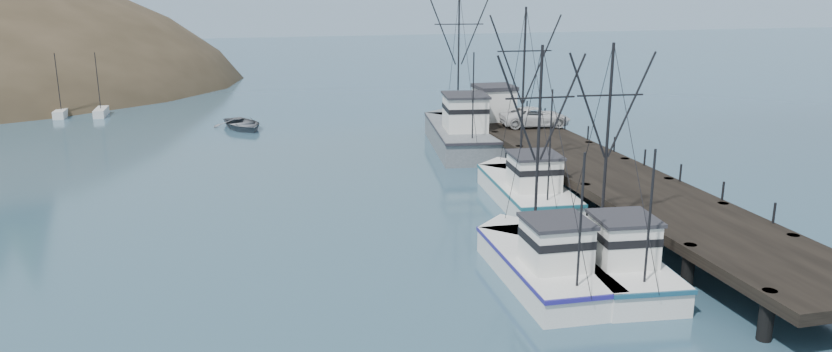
{
  "coord_description": "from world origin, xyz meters",
  "views": [
    {
      "loc": [
        -7.25,
        -25.4,
        13.1
      ],
      "look_at": [
        2.17,
        13.13,
        2.5
      ],
      "focal_mm": 32.0,
      "sensor_mm": 36.0,
      "label": 1
    }
  ],
  "objects_px": {
    "pier": "(587,165)",
    "work_vessel": "(460,132)",
    "trawler_near": "(608,259)",
    "trawler_far": "(525,187)",
    "motorboat": "(243,129)",
    "pier_shed": "(494,102)",
    "pickup_truck": "(535,117)",
    "trawler_mid": "(541,262)"
  },
  "relations": [
    {
      "from": "pier",
      "to": "work_vessel",
      "type": "bearing_deg",
      "value": 106.01
    },
    {
      "from": "work_vessel",
      "to": "trawler_near",
      "type": "bearing_deg",
      "value": -92.75
    },
    {
      "from": "pier",
      "to": "trawler_far",
      "type": "bearing_deg",
      "value": -168.05
    },
    {
      "from": "motorboat",
      "to": "pier",
      "type": "bearing_deg",
      "value": -70.56
    },
    {
      "from": "pier",
      "to": "pier_shed",
      "type": "bearing_deg",
      "value": 93.85
    },
    {
      "from": "work_vessel",
      "to": "pier_shed",
      "type": "height_order",
      "value": "work_vessel"
    },
    {
      "from": "pickup_truck",
      "to": "trawler_near",
      "type": "bearing_deg",
      "value": 170.55
    },
    {
      "from": "work_vessel",
      "to": "trawler_far",
      "type": "bearing_deg",
      "value": -91.95
    },
    {
      "from": "pickup_truck",
      "to": "pier_shed",
      "type": "bearing_deg",
      "value": 36.37
    },
    {
      "from": "pier",
      "to": "work_vessel",
      "type": "distance_m",
      "value": 14.63
    },
    {
      "from": "pier",
      "to": "work_vessel",
      "type": "relative_size",
      "value": 2.94
    },
    {
      "from": "pier_shed",
      "to": "pickup_truck",
      "type": "xyz_separation_m",
      "value": [
        2.12,
        -3.54,
        -0.67
      ]
    },
    {
      "from": "pier",
      "to": "work_vessel",
      "type": "xyz_separation_m",
      "value": [
        -4.03,
        14.06,
        -0.46
      ]
    },
    {
      "from": "trawler_mid",
      "to": "pier_shed",
      "type": "relative_size",
      "value": 3.35
    },
    {
      "from": "trawler_near",
      "to": "work_vessel",
      "type": "relative_size",
      "value": 0.72
    },
    {
      "from": "pickup_truck",
      "to": "motorboat",
      "type": "relative_size",
      "value": 0.93
    },
    {
      "from": "trawler_mid",
      "to": "pickup_truck",
      "type": "xyz_separation_m",
      "value": [
        9.53,
        23.82,
        1.93
      ]
    },
    {
      "from": "trawler_near",
      "to": "work_vessel",
      "type": "xyz_separation_m",
      "value": [
        1.3,
        26.99,
        0.41
      ]
    },
    {
      "from": "work_vessel",
      "to": "motorboat",
      "type": "xyz_separation_m",
      "value": [
        -16.81,
        11.88,
        -1.23
      ]
    },
    {
      "from": "trawler_mid",
      "to": "pier_shed",
      "type": "xyz_separation_m",
      "value": [
        7.42,
        27.36,
        2.6
      ]
    },
    {
      "from": "work_vessel",
      "to": "pickup_truck",
      "type": "relative_size",
      "value": 2.78
    },
    {
      "from": "trawler_near",
      "to": "pier_shed",
      "type": "bearing_deg",
      "value": 81.11
    },
    {
      "from": "trawler_far",
      "to": "pier_shed",
      "type": "relative_size",
      "value": 3.7
    },
    {
      "from": "pickup_truck",
      "to": "work_vessel",
      "type": "bearing_deg",
      "value": 66.84
    },
    {
      "from": "trawler_far",
      "to": "trawler_mid",
      "type": "bearing_deg",
      "value": -108.42
    },
    {
      "from": "work_vessel",
      "to": "motorboat",
      "type": "distance_m",
      "value": 20.62
    },
    {
      "from": "trawler_far",
      "to": "pier_shed",
      "type": "height_order",
      "value": "trawler_far"
    },
    {
      "from": "trawler_mid",
      "to": "pier_shed",
      "type": "height_order",
      "value": "trawler_mid"
    },
    {
      "from": "motorboat",
      "to": "trawler_mid",
      "type": "bearing_deg",
      "value": -91.45
    },
    {
      "from": "trawler_mid",
      "to": "pickup_truck",
      "type": "height_order",
      "value": "trawler_mid"
    },
    {
      "from": "trawler_near",
      "to": "trawler_far",
      "type": "bearing_deg",
      "value": 86.25
    },
    {
      "from": "trawler_far",
      "to": "pier_shed",
      "type": "xyz_separation_m",
      "value": [
        3.55,
        15.74,
        2.6
      ]
    },
    {
      "from": "trawler_far",
      "to": "work_vessel",
      "type": "relative_size",
      "value": 0.79
    },
    {
      "from": "pier_shed",
      "to": "motorboat",
      "type": "relative_size",
      "value": 0.55
    },
    {
      "from": "pier",
      "to": "pier_shed",
      "type": "xyz_separation_m",
      "value": [
        -1.0,
        14.78,
        1.73
      ]
    },
    {
      "from": "pier_shed",
      "to": "trawler_near",
      "type": "bearing_deg",
      "value": -98.89
    },
    {
      "from": "trawler_mid",
      "to": "trawler_far",
      "type": "bearing_deg",
      "value": 71.58
    },
    {
      "from": "trawler_mid",
      "to": "pickup_truck",
      "type": "bearing_deg",
      "value": 68.19
    },
    {
      "from": "work_vessel",
      "to": "motorboat",
      "type": "height_order",
      "value": "work_vessel"
    },
    {
      "from": "pier",
      "to": "trawler_near",
      "type": "bearing_deg",
      "value": -112.4
    },
    {
      "from": "pier",
      "to": "trawler_near",
      "type": "xyz_separation_m",
      "value": [
        -5.33,
        -12.93,
        -0.87
      ]
    },
    {
      "from": "pier",
      "to": "trawler_near",
      "type": "height_order",
      "value": "trawler_near"
    }
  ]
}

